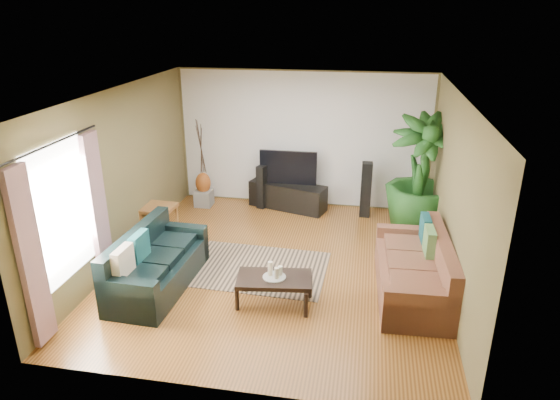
% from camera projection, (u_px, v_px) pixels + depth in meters
% --- Properties ---
extents(floor, '(5.50, 5.50, 0.00)m').
position_uv_depth(floor, '(278.00, 267.00, 7.84)').
color(floor, '#9B6028').
rests_on(floor, ground).
extents(ceiling, '(5.50, 5.50, 0.00)m').
position_uv_depth(ceiling, '(277.00, 94.00, 6.86)').
color(ceiling, white).
rests_on(ceiling, ground).
extents(wall_back, '(5.00, 0.00, 5.00)m').
position_uv_depth(wall_back, '(303.00, 140.00, 9.87)').
color(wall_back, brown).
rests_on(wall_back, ground).
extents(wall_front, '(5.00, 0.00, 5.00)m').
position_uv_depth(wall_front, '(226.00, 280.00, 4.83)').
color(wall_front, brown).
rests_on(wall_front, ground).
extents(wall_left, '(0.00, 5.50, 5.50)m').
position_uv_depth(wall_left, '(120.00, 176.00, 7.76)').
color(wall_left, brown).
rests_on(wall_left, ground).
extents(wall_right, '(0.00, 5.50, 5.50)m').
position_uv_depth(wall_right, '(454.00, 197.00, 6.94)').
color(wall_right, brown).
rests_on(wall_right, ground).
extents(backwall_panel, '(4.90, 0.00, 4.90)m').
position_uv_depth(backwall_panel, '(303.00, 140.00, 9.86)').
color(backwall_panel, white).
rests_on(backwall_panel, ground).
extents(window_pane, '(0.00, 1.80, 1.80)m').
position_uv_depth(window_pane, '(61.00, 213.00, 6.27)').
color(window_pane, white).
rests_on(window_pane, ground).
extents(curtain_near, '(0.08, 0.35, 2.20)m').
position_uv_depth(curtain_near, '(30.00, 258.00, 5.67)').
color(curtain_near, gray).
rests_on(curtain_near, ground).
extents(curtain_far, '(0.08, 0.35, 2.20)m').
position_uv_depth(curtain_far, '(98.00, 209.00, 7.05)').
color(curtain_far, gray).
rests_on(curtain_far, ground).
extents(curtain_rod, '(0.03, 1.90, 0.03)m').
position_uv_depth(curtain_rod, '(53.00, 143.00, 5.94)').
color(curtain_rod, black).
rests_on(curtain_rod, ground).
extents(sofa_left, '(0.90, 1.95, 0.85)m').
position_uv_depth(sofa_left, '(158.00, 260.00, 7.15)').
color(sofa_left, black).
rests_on(sofa_left, floor).
extents(sofa_right, '(1.01, 2.10, 0.85)m').
position_uv_depth(sofa_right, '(413.00, 266.00, 6.99)').
color(sofa_right, brown).
rests_on(sofa_right, floor).
extents(area_rug, '(2.18, 1.59, 0.01)m').
position_uv_depth(area_rug, '(257.00, 268.00, 7.78)').
color(area_rug, tan).
rests_on(area_rug, floor).
extents(coffee_table, '(1.07, 0.67, 0.41)m').
position_uv_depth(coffee_table, '(274.00, 291.00, 6.80)').
color(coffee_table, black).
rests_on(coffee_table, floor).
extents(candle_tray, '(0.31, 0.31, 0.01)m').
position_uv_depth(candle_tray, '(274.00, 277.00, 6.72)').
color(candle_tray, '#9A9B95').
rests_on(candle_tray, coffee_table).
extents(candle_tall, '(0.06, 0.06, 0.20)m').
position_uv_depth(candle_tall, '(270.00, 268.00, 6.72)').
color(candle_tall, white).
rests_on(candle_tall, candle_tray).
extents(candle_mid, '(0.06, 0.06, 0.16)m').
position_uv_depth(candle_mid, '(277.00, 273.00, 6.65)').
color(candle_mid, beige).
rests_on(candle_mid, candle_tray).
extents(candle_short, '(0.06, 0.06, 0.13)m').
position_uv_depth(candle_short, '(280.00, 271.00, 6.74)').
color(candle_short, white).
rests_on(candle_short, candle_tray).
extents(tv_stand, '(1.62, 0.89, 0.52)m').
position_uv_depth(tv_stand, '(288.00, 196.00, 10.02)').
color(tv_stand, black).
rests_on(tv_stand, floor).
extents(television, '(1.14, 0.06, 0.67)m').
position_uv_depth(television, '(288.00, 167.00, 9.83)').
color(television, black).
rests_on(television, tv_stand).
extents(speaker_left, '(0.20, 0.21, 0.88)m').
position_uv_depth(speaker_left, '(262.00, 187.00, 9.97)').
color(speaker_left, black).
rests_on(speaker_left, floor).
extents(speaker_right, '(0.20, 0.22, 1.08)m').
position_uv_depth(speaker_right, '(366.00, 190.00, 9.55)').
color(speaker_right, black).
rests_on(speaker_right, floor).
extents(potted_plant, '(1.23, 1.23, 2.13)m').
position_uv_depth(potted_plant, '(421.00, 176.00, 8.69)').
color(potted_plant, '#1B4A18').
rests_on(potted_plant, floor).
extents(plant_pot, '(0.39, 0.39, 0.31)m').
position_uv_depth(plant_pot, '(416.00, 223.00, 9.03)').
color(plant_pot, black).
rests_on(plant_pot, floor).
extents(pedestal, '(0.33, 0.33, 0.33)m').
position_uv_depth(pedestal, '(204.00, 198.00, 10.18)').
color(pedestal, gray).
rests_on(pedestal, floor).
extents(vase, '(0.31, 0.31, 0.43)m').
position_uv_depth(vase, '(203.00, 183.00, 10.06)').
color(vase, brown).
rests_on(vase, pedestal).
extents(side_table, '(0.57, 0.57, 0.57)m').
position_uv_depth(side_table, '(160.00, 221.00, 8.77)').
color(side_table, brown).
rests_on(side_table, floor).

